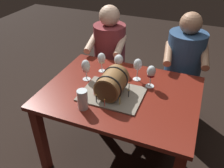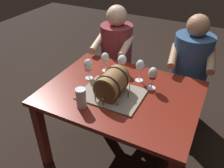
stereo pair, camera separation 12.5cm
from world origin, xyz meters
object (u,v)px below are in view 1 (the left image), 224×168
at_px(person_seated_left, 110,62).
at_px(barrel_cake, 112,85).
at_px(wine_glass_rose, 86,67).
at_px(person_seated_right, 181,74).
at_px(dining_table, 121,102).
at_px(wine_glass_amber, 119,61).
at_px(beer_pint, 83,100).
at_px(wine_glass_white, 102,59).
at_px(wine_glass_red, 151,72).
at_px(wine_glass_empty, 138,65).

bearing_deg(person_seated_left, barrel_cake, -66.29).
height_order(wine_glass_rose, person_seated_left, person_seated_left).
bearing_deg(person_seated_right, dining_table, -118.80).
height_order(barrel_cake, wine_glass_amber, barrel_cake).
bearing_deg(wine_glass_rose, beer_pint, -66.53).
height_order(wine_glass_white, wine_glass_rose, wine_glass_rose).
bearing_deg(person_seated_left, dining_table, -61.24).
height_order(wine_glass_amber, wine_glass_red, wine_glass_red).
distance_m(wine_glass_red, person_seated_left, 0.87).
relative_size(wine_glass_empty, person_seated_left, 0.17).
bearing_deg(person_seated_left, beer_pint, -78.08).
distance_m(wine_glass_empty, person_seated_right, 0.67).
bearing_deg(beer_pint, person_seated_right, 60.53).
bearing_deg(barrel_cake, person_seated_right, 60.77).
height_order(dining_table, person_seated_right, person_seated_right).
relative_size(wine_glass_amber, wine_glass_red, 0.88).
xyz_separation_m(wine_glass_empty, beer_pint, (-0.25, -0.51, -0.07)).
height_order(wine_glass_rose, person_seated_right, person_seated_right).
relative_size(dining_table, wine_glass_red, 6.39).
relative_size(beer_pint, person_seated_right, 0.13).
bearing_deg(dining_table, barrel_cake, -123.32).
distance_m(wine_glass_red, person_seated_right, 0.66).
xyz_separation_m(wine_glass_amber, wine_glass_white, (-0.14, -0.05, 0.01)).
bearing_deg(dining_table, wine_glass_red, 37.95).
relative_size(dining_table, wine_glass_white, 6.74).
bearing_deg(wine_glass_empty, wine_glass_red, -25.41).
height_order(wine_glass_red, person_seated_left, person_seated_left).
bearing_deg(dining_table, beer_pint, -121.04).
relative_size(wine_glass_red, beer_pint, 1.25).
xyz_separation_m(barrel_cake, wine_glass_white, (-0.22, 0.30, 0.03)).
distance_m(person_seated_left, person_seated_right, 0.79).
bearing_deg(wine_glass_red, dining_table, -142.05).
distance_m(dining_table, person_seated_right, 0.82).
height_order(wine_glass_white, beer_pint, wine_glass_white).
xyz_separation_m(person_seated_left, person_seated_right, (0.79, 0.00, 0.02)).
bearing_deg(dining_table, wine_glass_amber, 114.15).
xyz_separation_m(wine_glass_amber, person_seated_left, (-0.27, 0.44, -0.29)).
bearing_deg(barrel_cake, person_seated_left, 113.71).
relative_size(wine_glass_white, wine_glass_rose, 0.97).
height_order(wine_glass_empty, person_seated_left, person_seated_left).
distance_m(wine_glass_amber, person_seated_left, 0.59).
relative_size(wine_glass_white, person_seated_right, 0.15).
bearing_deg(wine_glass_empty, beer_pint, -115.71).
height_order(wine_glass_empty, beer_pint, wine_glass_empty).
bearing_deg(wine_glass_white, wine_glass_empty, -2.47).
bearing_deg(wine_glass_white, barrel_cake, -53.89).
xyz_separation_m(wine_glass_amber, wine_glass_rose, (-0.21, -0.22, 0.01)).
height_order(wine_glass_red, person_seated_right, person_seated_right).
relative_size(dining_table, person_seated_right, 1.01).
distance_m(wine_glass_amber, wine_glass_rose, 0.30).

